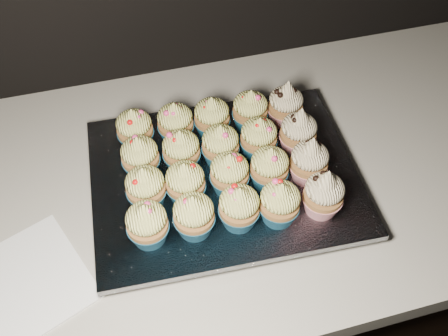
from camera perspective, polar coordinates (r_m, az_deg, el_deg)
name	(u,v)px	position (r m, az deg, el deg)	size (l,w,h in m)	color
cabinet	(225,290)	(1.28, 0.11, -13.80)	(2.40, 0.60, 0.86)	black
worktop	(225,178)	(0.90, 0.16, -1.17)	(2.44, 0.64, 0.04)	beige
napkin	(22,285)	(0.82, -22.05, -12.30)	(0.18, 0.18, 0.00)	white
baking_tray	(224,183)	(0.85, 0.00, -1.67)	(0.41, 0.31, 0.02)	black
foil_lining	(224,176)	(0.84, 0.00, -0.96)	(0.44, 0.34, 0.01)	silver
cupcake_0	(147,224)	(0.74, -8.77, -6.31)	(0.06, 0.06, 0.08)	#1A587A
cupcake_1	(194,215)	(0.74, -3.46, -5.41)	(0.06, 0.06, 0.08)	#1A587A
cupcake_2	(239,207)	(0.75, 1.75, -4.49)	(0.06, 0.06, 0.08)	#1A587A
cupcake_3	(280,203)	(0.76, 6.38, -3.98)	(0.06, 0.06, 0.08)	#1A587A
cupcake_4	(324,194)	(0.77, 11.32, -2.90)	(0.06, 0.06, 0.10)	red
cupcake_5	(146,188)	(0.78, -8.94, -2.22)	(0.06, 0.06, 0.08)	#1A587A
cupcake_6	(186,183)	(0.78, -4.42, -1.69)	(0.06, 0.06, 0.08)	#1A587A
cupcake_7	(229,174)	(0.79, 0.63, -0.64)	(0.06, 0.06, 0.08)	#1A587A
cupcake_8	(269,168)	(0.80, 5.21, 0.04)	(0.06, 0.06, 0.08)	#1A587A
cupcake_9	(309,161)	(0.81, 9.71, 0.79)	(0.06, 0.06, 0.10)	red
cupcake_10	(140,157)	(0.82, -9.55, 1.27)	(0.06, 0.06, 0.08)	#1A587A
cupcake_11	(181,151)	(0.82, -4.90, 2.00)	(0.06, 0.06, 0.08)	#1A587A
cupcake_12	(220,145)	(0.83, -0.41, 2.62)	(0.06, 0.06, 0.08)	#1A587A
cupcake_13	(259,138)	(0.84, 3.98, 3.47)	(0.06, 0.06, 0.08)	#1A587A
cupcake_14	(298,132)	(0.85, 8.50, 4.11)	(0.06, 0.06, 0.10)	red
cupcake_15	(135,129)	(0.86, -10.16, 4.39)	(0.06, 0.06, 0.08)	#1A587A
cupcake_16	(175,123)	(0.87, -5.57, 5.15)	(0.06, 0.06, 0.08)	#1A587A
cupcake_17	(212,117)	(0.87, -1.39, 5.80)	(0.06, 0.06, 0.08)	#1A587A
cupcake_18	(250,110)	(0.88, 3.00, 6.60)	(0.06, 0.06, 0.08)	#1A587A
cupcake_19	(286,105)	(0.90, 7.06, 7.20)	(0.06, 0.06, 0.10)	red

